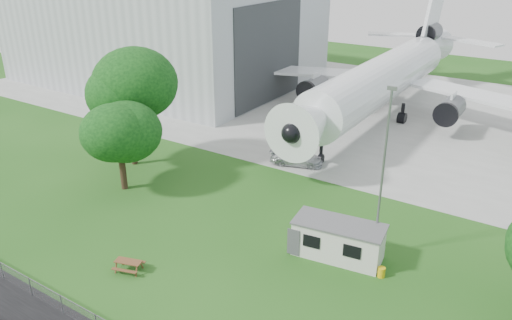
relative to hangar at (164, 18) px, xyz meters
The scene contains 10 objects.
ground 53.16m from the hangar, 43.47° to the right, with size 160.00×160.00×0.00m, color #356C24.
concrete_apron 39.17m from the hangar, ahead, with size 120.00×46.00×0.03m, color #B7B7B2.
hangar is the anchor object (origin of this frame).
airliner 36.21m from the hangar, ahead, with size 46.36×47.73×17.69m.
site_cabin 54.66m from the hangar, 35.37° to the right, with size 6.90×3.50×2.62m.
picnic_west 53.11m from the hangar, 50.64° to the right, with size 1.80×1.50×0.76m, color brown, non-canonical shape.
lamp_mast 55.06m from the hangar, 32.84° to the right, with size 0.16×0.16×12.00m, color slate.
tree_west_big 34.45m from the hangar, 53.29° to the right, with size 8.26×8.26×11.71m.
tree_west_small 40.07m from the hangar, 53.33° to the right, with size 6.27×6.27×8.22m.
car_apron_van 40.04m from the hangar, 29.22° to the right, with size 2.09×5.15×1.49m, color silver.
Camera 1 is at (17.28, -22.90, 20.05)m, focal length 35.00 mm.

